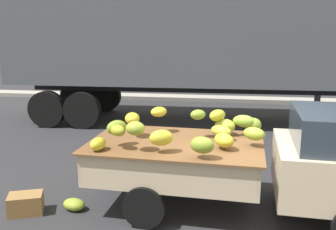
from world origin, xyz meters
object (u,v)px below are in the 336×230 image
object	(u,v)px
semi_trailer	(206,40)
produce_crate	(26,204)
pickup_truck	(299,162)
fallen_banana_bunch_near_tailgate	(74,204)

from	to	relation	value
semi_trailer	produce_crate	size ratio (longest dim) A/B	23.19
pickup_truck	semi_trailer	xyz separation A→B (m)	(-1.76, 5.94, 1.65)
fallen_banana_bunch_near_tailgate	produce_crate	bearing A→B (deg)	-162.79
fallen_banana_bunch_near_tailgate	semi_trailer	bearing A→B (deg)	74.53
fallen_banana_bunch_near_tailgate	produce_crate	world-z (taller)	produce_crate
fallen_banana_bunch_near_tailgate	produce_crate	size ratio (longest dim) A/B	0.73
fallen_banana_bunch_near_tailgate	produce_crate	distance (m)	0.75
pickup_truck	fallen_banana_bunch_near_tailgate	bearing A→B (deg)	-171.19
semi_trailer	produce_crate	xyz separation A→B (m)	(-2.45, -6.50, -2.38)
semi_trailer	produce_crate	distance (m)	7.35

